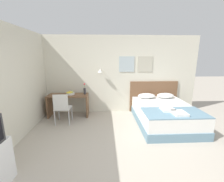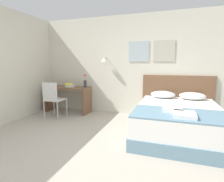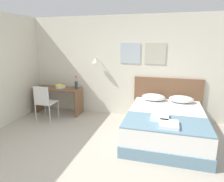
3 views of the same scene
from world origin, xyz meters
name	(u,v)px [view 1 (image 1 of 3)]	position (x,y,z in m)	size (l,w,h in m)	color
ground_plane	(127,160)	(0.00, 0.00, 0.00)	(24.00, 24.00, 0.00)	#B2A899
wall_back	(116,75)	(0.01, 2.70, 1.33)	(5.64, 0.31, 2.65)	beige
bed	(164,115)	(1.34, 1.57, 0.28)	(1.58, 2.08, 0.56)	#66899E
headboard	(153,96)	(1.34, 2.64, 0.55)	(1.70, 0.06, 1.10)	brown
pillow_left	(146,96)	(1.01, 2.37, 0.65)	(0.58, 0.38, 0.17)	white
pillow_right	(165,96)	(1.67, 2.37, 0.65)	(0.58, 0.38, 0.17)	white
throw_blanket	(174,113)	(1.34, 0.97, 0.58)	(1.53, 0.83, 0.02)	#66899E
folded_towel_near_foot	(168,109)	(1.22, 1.12, 0.62)	(0.32, 0.35, 0.06)	white
folded_towel_mid_bed	(179,113)	(1.39, 0.83, 0.62)	(0.32, 0.36, 0.06)	white
desk	(68,101)	(-1.62, 2.32, 0.52)	(1.29, 0.54, 0.73)	brown
desk_chair	(62,106)	(-1.65, 1.69, 0.55)	(0.44, 0.44, 0.93)	white
fruit_bowl	(70,93)	(-1.54, 2.33, 0.78)	(0.27, 0.27, 0.12)	silver
flower_vase	(85,90)	(-1.07, 2.37, 0.86)	(0.08, 0.08, 0.37)	#333338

